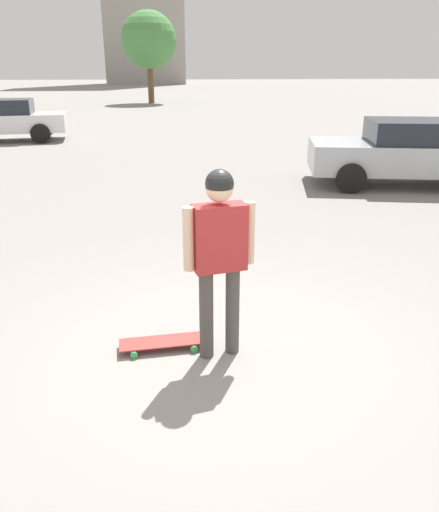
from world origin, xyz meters
TOP-DOWN VIEW (x-y plane):
  - ground_plane at (0.00, 0.00)m, footprint 220.00×220.00m
  - person at (0.00, 0.00)m, footprint 0.29×0.62m
  - skateboard at (0.15, 0.52)m, footprint 0.34×0.83m
  - car_parked_near at (6.58, -4.91)m, footprint 2.64×4.42m
  - car_parked_far at (14.90, 6.05)m, footprint 2.31×4.57m
  - tree_distant at (34.64, 1.10)m, footprint 3.91×3.91m

SIDE VIEW (x-z plane):
  - ground_plane at x=0.00m, z-range 0.00..0.00m
  - skateboard at x=0.15m, z-range 0.03..0.10m
  - car_parked_near at x=6.58m, z-range 0.03..1.44m
  - car_parked_far at x=14.90m, z-range 0.03..1.47m
  - person at x=0.00m, z-range 0.21..1.92m
  - tree_distant at x=34.64m, z-range 1.14..7.38m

